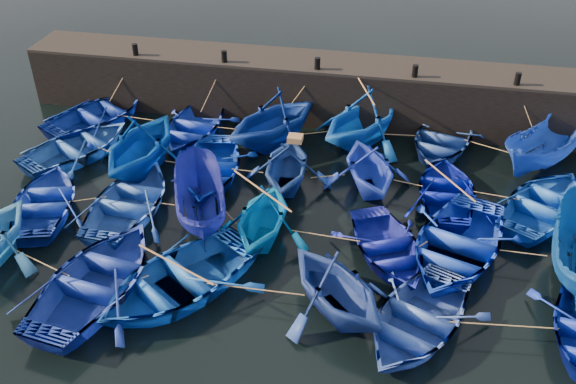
% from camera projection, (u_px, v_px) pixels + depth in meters
% --- Properties ---
extents(ground, '(120.00, 120.00, 0.00)m').
position_uv_depth(ground, '(269.00, 266.00, 20.36)').
color(ground, black).
rests_on(ground, ground).
extents(quay_wall, '(26.00, 2.50, 2.50)m').
position_uv_depth(quay_wall, '(320.00, 90.00, 28.18)').
color(quay_wall, black).
rests_on(quay_wall, ground).
extents(quay_top, '(26.00, 2.50, 0.12)m').
position_uv_depth(quay_top, '(320.00, 62.00, 27.44)').
color(quay_top, black).
rests_on(quay_top, quay_wall).
extents(bollard_0, '(0.24, 0.24, 0.50)m').
position_uv_depth(bollard_0, '(135.00, 50.00, 27.79)').
color(bollard_0, black).
rests_on(bollard_0, quay_top).
extents(bollard_1, '(0.24, 0.24, 0.50)m').
position_uv_depth(bollard_1, '(224.00, 56.00, 27.16)').
color(bollard_1, black).
rests_on(bollard_1, quay_top).
extents(bollard_2, '(0.24, 0.24, 0.50)m').
position_uv_depth(bollard_2, '(317.00, 63.00, 26.53)').
color(bollard_2, black).
rests_on(bollard_2, quay_top).
extents(bollard_3, '(0.24, 0.24, 0.50)m').
position_uv_depth(bollard_3, '(415.00, 71.00, 25.91)').
color(bollard_3, black).
rests_on(bollard_3, quay_top).
extents(bollard_4, '(0.24, 0.24, 0.50)m').
position_uv_depth(bollard_4, '(518.00, 79.00, 25.28)').
color(bollard_4, black).
rests_on(bollard_4, quay_top).
extents(boat_0, '(5.56, 6.06, 1.03)m').
position_uv_depth(boat_0, '(98.00, 114.00, 27.87)').
color(boat_0, navy).
rests_on(boat_0, ground).
extents(boat_1, '(3.60, 4.82, 0.96)m').
position_uv_depth(boat_1, '(192.00, 126.00, 27.04)').
color(boat_1, '#1530BD').
rests_on(boat_1, ground).
extents(boat_2, '(5.99, 6.14, 2.46)m').
position_uv_depth(boat_2, '(273.00, 118.00, 26.02)').
color(boat_2, navy).
rests_on(boat_2, ground).
extents(boat_3, '(5.94, 6.15, 2.48)m').
position_uv_depth(boat_3, '(363.00, 117.00, 26.08)').
color(boat_3, blue).
rests_on(boat_3, ground).
extents(boat_4, '(4.48, 5.43, 0.98)m').
position_uv_depth(boat_4, '(442.00, 139.00, 26.10)').
color(boat_4, navy).
rests_on(boat_4, ground).
extents(boat_5, '(4.30, 4.77, 1.81)m').
position_uv_depth(boat_5, '(544.00, 149.00, 24.60)').
color(boat_5, blue).
rests_on(boat_5, ground).
extents(boat_6, '(5.33, 5.81, 0.98)m').
position_uv_depth(boat_6, '(77.00, 146.00, 25.61)').
color(boat_6, '#1D4A93').
rests_on(boat_6, ground).
extents(boat_7, '(4.57, 5.15, 2.49)m').
position_uv_depth(boat_7, '(141.00, 143.00, 24.33)').
color(boat_7, navy).
rests_on(boat_7, ground).
extents(boat_8, '(4.02, 5.19, 0.99)m').
position_uv_depth(boat_8, '(209.00, 168.00, 24.27)').
color(boat_8, '#0930B9').
rests_on(boat_8, ground).
extents(boat_9, '(3.58, 4.07, 2.03)m').
position_uv_depth(boat_9, '(287.00, 165.00, 23.49)').
color(boat_9, navy).
rests_on(boat_9, ground).
extents(boat_10, '(4.47, 4.79, 2.04)m').
position_uv_depth(boat_10, '(370.00, 166.00, 23.36)').
color(boat_10, blue).
rests_on(boat_10, ground).
extents(boat_11, '(3.31, 4.48, 0.90)m').
position_uv_depth(boat_11, '(447.00, 191.00, 23.05)').
color(boat_11, '#000B83').
rests_on(boat_11, ground).
extents(boat_12, '(5.38, 5.85, 0.99)m').
position_uv_depth(boat_12, '(546.00, 204.00, 22.33)').
color(boat_12, blue).
rests_on(boat_12, ground).
extents(boat_13, '(4.34, 5.20, 0.93)m').
position_uv_depth(boat_13, '(46.00, 201.00, 22.51)').
color(boat_13, '#1735A8').
rests_on(boat_13, ground).
extents(boat_14, '(3.76, 5.09, 1.02)m').
position_uv_depth(boat_14, '(131.00, 200.00, 22.46)').
color(boat_14, '#254CA2').
rests_on(boat_14, ground).
extents(boat_15, '(3.27, 4.90, 1.77)m').
position_uv_depth(boat_15, '(199.00, 200.00, 21.83)').
color(boat_15, navy).
rests_on(boat_15, ground).
extents(boat_16, '(3.39, 3.89, 1.98)m').
position_uv_depth(boat_16, '(262.00, 216.00, 20.89)').
color(boat_16, blue).
rests_on(boat_16, ground).
extents(boat_17, '(4.49, 5.06, 0.87)m').
position_uv_depth(boat_17, '(388.00, 247.00, 20.44)').
color(boat_17, navy).
rests_on(boat_17, ground).
extents(boat_18, '(5.42, 6.41, 1.13)m').
position_uv_depth(boat_18, '(456.00, 244.00, 20.35)').
color(boat_18, '#0F31C5').
rests_on(boat_18, ground).
extents(boat_21, '(4.64, 5.93, 1.12)m').
position_uv_depth(boat_21, '(98.00, 280.00, 18.99)').
color(boat_21, navy).
rests_on(boat_21, ground).
extents(boat_22, '(6.24, 6.62, 1.12)m').
position_uv_depth(boat_22, '(177.00, 279.00, 19.01)').
color(boat_22, '#0E45A9').
rests_on(boat_22, ground).
extents(boat_23, '(5.22, 5.23, 2.09)m').
position_uv_depth(boat_23, '(336.00, 286.00, 18.04)').
color(boat_23, navy).
rests_on(boat_23, ground).
extents(boat_24, '(4.91, 5.59, 0.96)m').
position_uv_depth(boat_24, '(417.00, 319.00, 17.77)').
color(boat_24, '#2C4DAB').
rests_on(boat_24, ground).
extents(wooden_crate, '(0.53, 0.46, 0.22)m').
position_uv_depth(wooden_crate, '(295.00, 139.00, 22.81)').
color(wooden_crate, olive).
rests_on(wooden_crate, boat_9).
extents(mooring_ropes, '(18.51, 11.91, 2.10)m').
position_uv_depth(mooring_ropes, '(307.00, 162.00, 23.88)').
color(mooring_ropes, tan).
rests_on(mooring_ropes, ground).
extents(loose_oars, '(10.21, 12.14, 1.64)m').
position_uv_depth(loose_oars, '(322.00, 174.00, 21.79)').
color(loose_oars, '#99724C').
rests_on(loose_oars, ground).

